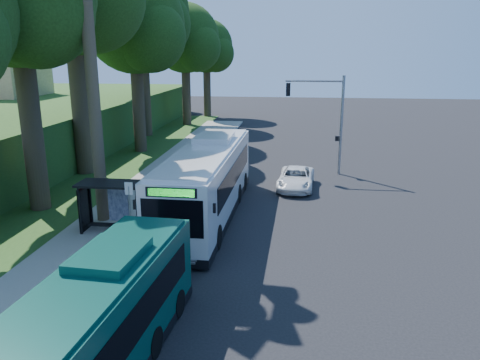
# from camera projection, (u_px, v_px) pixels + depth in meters

# --- Properties ---
(ground) EXTENTS (140.00, 140.00, 0.00)m
(ground) POSITION_uv_depth(u_px,v_px,m) (263.00, 218.00, 24.89)
(ground) COLOR black
(ground) RESTS_ON ground
(sidewalk) EXTENTS (4.50, 70.00, 0.12)m
(sidewalk) POSITION_uv_depth(u_px,v_px,m) (130.00, 211.00, 25.71)
(sidewalk) COLOR gray
(sidewalk) RESTS_ON ground
(red_curb) EXTENTS (0.25, 30.00, 0.13)m
(red_curb) POSITION_uv_depth(u_px,v_px,m) (148.00, 242.00, 21.61)
(red_curb) COLOR maroon
(red_curb) RESTS_ON ground
(grass_verge) EXTENTS (8.00, 70.00, 0.06)m
(grass_verge) POSITION_uv_depth(u_px,v_px,m) (74.00, 184.00, 31.16)
(grass_verge) COLOR #234719
(grass_verge) RESTS_ON ground
(bus_shelter) EXTENTS (3.20, 1.51, 2.55)m
(bus_shelter) POSITION_uv_depth(u_px,v_px,m) (108.00, 197.00, 22.50)
(bus_shelter) COLOR black
(bus_shelter) RESTS_ON ground
(stop_sign_pole) EXTENTS (0.35, 0.06, 3.17)m
(stop_sign_pole) POSITION_uv_depth(u_px,v_px,m) (130.00, 207.00, 20.17)
(stop_sign_pole) COLOR gray
(stop_sign_pole) RESTS_ON ground
(traffic_signal_pole) EXTENTS (4.10, 0.30, 7.00)m
(traffic_signal_pole) POSITION_uv_depth(u_px,v_px,m) (327.00, 113.00, 32.86)
(traffic_signal_pole) COLOR gray
(traffic_signal_pole) RESTS_ON ground
(tree_2) EXTENTS (8.82, 8.40, 15.12)m
(tree_2) POSITION_uv_depth(u_px,v_px,m) (135.00, 28.00, 38.79)
(tree_2) COLOR #382B1E
(tree_2) RESTS_ON ground
(tree_3) EXTENTS (10.08, 9.60, 17.28)m
(tree_3) POSITION_uv_depth(u_px,v_px,m) (142.00, 16.00, 46.28)
(tree_3) COLOR #382B1E
(tree_3) RESTS_ON ground
(tree_4) EXTENTS (8.40, 8.00, 14.14)m
(tree_4) POSITION_uv_depth(u_px,v_px,m) (186.00, 42.00, 54.26)
(tree_4) COLOR #382B1E
(tree_4) RESTS_ON ground
(tree_5) EXTENTS (7.35, 7.00, 12.86)m
(tree_5) POSITION_uv_depth(u_px,v_px,m) (207.00, 49.00, 62.01)
(tree_5) COLOR #382B1E
(tree_5) RESTS_ON ground
(white_bus) EXTENTS (3.10, 13.52, 4.02)m
(white_bus) POSITION_uv_depth(u_px,v_px,m) (207.00, 180.00, 24.90)
(white_bus) COLOR silver
(white_bus) RESTS_ON ground
(teal_bus) EXTENTS (3.10, 11.23, 3.31)m
(teal_bus) POSITION_uv_depth(u_px,v_px,m) (83.00, 342.00, 11.55)
(teal_bus) COLOR #0B3E35
(teal_bus) RESTS_ON ground
(pickup) EXTENTS (2.53, 4.90, 1.32)m
(pickup) POSITION_uv_depth(u_px,v_px,m) (296.00, 178.00, 30.17)
(pickup) COLOR white
(pickup) RESTS_ON ground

